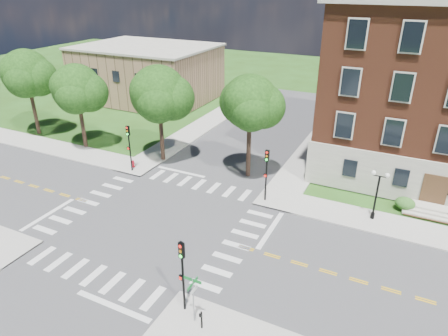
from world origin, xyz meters
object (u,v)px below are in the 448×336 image
at_px(traffic_signal_ne, 266,169).
at_px(traffic_signal_nw, 129,142).
at_px(twin_lamp_west, 377,193).
at_px(street_sign_pole, 193,292).
at_px(push_button_post, 201,319).
at_px(traffic_signal_se, 182,268).
at_px(fire_hydrant, 133,164).

xyz_separation_m(traffic_signal_ne, traffic_signal_nw, (-14.38, -0.29, 0.00)).
bearing_deg(twin_lamp_west, traffic_signal_nw, -176.67).
distance_m(street_sign_pole, push_button_post, 1.66).
bearing_deg(traffic_signal_se, street_sign_pole, -28.79).
distance_m(traffic_signal_ne, fire_hydrant, 15.00).
height_order(traffic_signal_nw, twin_lamp_west, traffic_signal_nw).
bearing_deg(traffic_signal_se, push_button_post, -26.99).
xyz_separation_m(traffic_signal_nw, twin_lamp_west, (23.34, 1.36, -0.66)).
distance_m(traffic_signal_se, traffic_signal_nw, 20.20).
height_order(traffic_signal_ne, fire_hydrant, traffic_signal_ne).
relative_size(traffic_signal_ne, street_sign_pole, 1.55).
bearing_deg(street_sign_pole, traffic_signal_se, 151.21).
bearing_deg(push_button_post, traffic_signal_nw, 137.82).
height_order(twin_lamp_west, street_sign_pole, twin_lamp_west).
xyz_separation_m(twin_lamp_west, street_sign_pole, (-7.72, -15.80, -0.21)).
bearing_deg(twin_lamp_west, traffic_signal_ne, -173.20).
relative_size(twin_lamp_west, push_button_post, 3.53).
height_order(traffic_signal_se, traffic_signal_ne, same).
distance_m(twin_lamp_west, fire_hydrant, 23.80).
height_order(traffic_signal_ne, traffic_signal_nw, same).
bearing_deg(traffic_signal_ne, traffic_signal_se, -88.92).
distance_m(traffic_signal_nw, twin_lamp_west, 23.39).
distance_m(traffic_signal_se, street_sign_pole, 1.42).
xyz_separation_m(traffic_signal_ne, fire_hydrant, (-14.74, 0.42, -2.72)).
bearing_deg(traffic_signal_ne, fire_hydrant, 178.36).
distance_m(traffic_signal_se, fire_hydrant, 21.13).
xyz_separation_m(traffic_signal_se, traffic_signal_nw, (-14.65, 13.91, 0.00)).
relative_size(twin_lamp_west, fire_hydrant, 5.64).
relative_size(traffic_signal_se, traffic_signal_nw, 1.00).
height_order(twin_lamp_west, push_button_post, twin_lamp_west).
bearing_deg(fire_hydrant, traffic_signal_nw, -63.11).
height_order(traffic_signal_se, fire_hydrant, traffic_signal_se).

